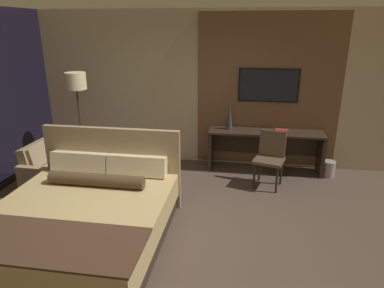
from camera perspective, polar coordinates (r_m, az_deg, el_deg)
The scene contains 11 objects.
ground_plane at distance 4.49m, azimuth -3.82°, elevation -14.88°, with size 16.00×16.00×0.00m, color #4C3D33.
wall_back_tv_panel at distance 6.35m, azimuth 2.68°, elevation 9.03°, with size 7.20×0.09×2.80m.
bed at distance 4.39m, azimuth -17.68°, elevation -11.76°, with size 1.99×2.21×1.16m.
desk at distance 6.29m, azimuth 12.07°, elevation 0.17°, with size 2.01×0.50×0.75m.
tv at distance 6.24m, azimuth 12.64°, elevation 9.54°, with size 1.05×0.04×0.59m.
desk_chair at distance 5.69m, azimuth 12.95°, elevation -1.60°, with size 0.55×0.55×0.90m.
armchair_by_window at distance 5.89m, azimuth -21.58°, elevation -4.81°, with size 0.89×0.90×0.77m.
floor_lamp at distance 6.09m, azimuth -18.67°, elevation 8.59°, with size 0.34×0.34×1.79m.
vase_tall at distance 6.17m, azimuth 6.26°, elevation 4.68°, with size 0.13×0.13×0.48m.
book at distance 6.24m, azimuth 14.71°, elevation 2.20°, with size 0.24×0.18×0.03m.
waste_bin at distance 6.46m, azimuth 21.80°, elevation -3.85°, with size 0.22×0.22×0.28m.
Camera 1 is at (0.86, -3.63, 2.50)m, focal length 32.00 mm.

